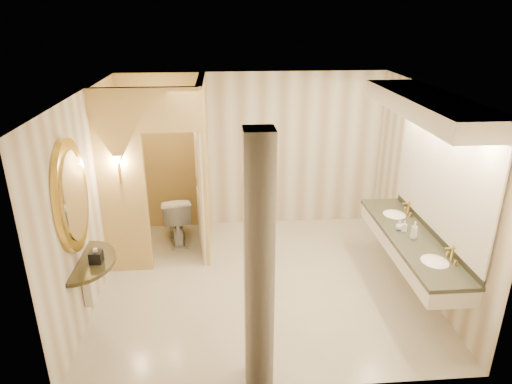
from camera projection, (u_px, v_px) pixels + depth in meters
The scene contains 16 objects.
floor at pixel (262, 282), 6.55m from camera, with size 4.50×4.50×0.00m, color beige.
ceiling at pixel (263, 92), 5.54m from camera, with size 4.50×4.50×0.00m, color white.
wall_back at pixel (252, 151), 7.89m from camera, with size 4.50×0.02×2.70m, color beige.
wall_front at pixel (282, 277), 4.19m from camera, with size 4.50×0.02×2.70m, color beige.
wall_left at pixel (89, 200), 5.88m from camera, with size 0.02×4.00×2.70m, color beige.
wall_right at pixel (427, 190), 6.20m from camera, with size 0.02×4.00×2.70m, color beige.
toilet_closet at pixel (183, 170), 6.85m from camera, with size 1.50×1.55×2.70m.
wall_sconce at pixel (118, 161), 6.16m from camera, with size 0.14×0.14×0.42m.
vanity at pixel (422, 182), 5.71m from camera, with size 0.75×2.66×2.09m.
console_shelf at pixel (76, 225), 5.22m from camera, with size 1.01×1.01×1.95m.
pillar at pixel (259, 266), 4.36m from camera, with size 0.28×0.28×2.70m, color silver.
tissue_box at pixel (96, 257), 5.33m from camera, with size 0.14×0.14×0.14m, color black.
toilet at pixel (176, 218), 7.56m from camera, with size 0.47×0.82×0.83m, color white.
soap_bottle_a at pixel (404, 226), 6.08m from camera, with size 0.07×0.07×0.14m, color beige.
soap_bottle_b at pixel (399, 225), 6.12m from camera, with size 0.10×0.10×0.13m, color silver.
soap_bottle_c at pixel (414, 230), 5.87m from camera, with size 0.09×0.09×0.23m, color #C6B28C.
Camera 1 is at (-0.52, -5.57, 3.64)m, focal length 32.00 mm.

